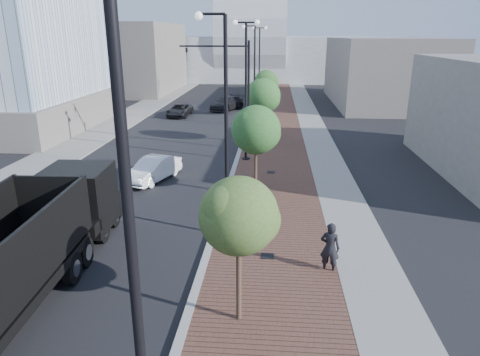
# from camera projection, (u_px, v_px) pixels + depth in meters

# --- Properties ---
(sidewalk) EXTENTS (7.00, 140.00, 0.12)m
(sidewalk) POSITION_uv_depth(u_px,v_px,m) (283.00, 115.00, 47.31)
(sidewalk) COLOR #4C2D23
(sidewalk) RESTS_ON ground
(concrete_strip) EXTENTS (2.40, 140.00, 0.13)m
(concrete_strip) POSITION_uv_depth(u_px,v_px,m) (308.00, 115.00, 47.10)
(concrete_strip) COLOR slate
(concrete_strip) RESTS_ON ground
(curb) EXTENTS (0.30, 140.00, 0.14)m
(curb) POSITION_uv_depth(u_px,v_px,m) (251.00, 115.00, 47.57)
(curb) COLOR gray
(curb) RESTS_ON ground
(west_sidewalk) EXTENTS (4.00, 140.00, 0.12)m
(west_sidewalk) POSITION_uv_depth(u_px,v_px,m) (135.00, 113.00, 48.55)
(west_sidewalk) COLOR slate
(west_sidewalk) RESTS_ON ground
(dump_truck) EXTENTS (3.31, 13.60, 3.54)m
(dump_truck) POSITION_uv_depth(u_px,v_px,m) (44.00, 238.00, 15.50)
(dump_truck) COLOR black
(dump_truck) RESTS_ON ground
(white_sedan) EXTENTS (2.79, 4.51, 1.40)m
(white_sedan) POSITION_uv_depth(u_px,v_px,m) (153.00, 169.00, 26.13)
(white_sedan) COLOR white
(white_sedan) RESTS_ON ground
(dark_car_mid) EXTENTS (2.37, 4.71, 1.28)m
(dark_car_mid) POSITION_uv_depth(u_px,v_px,m) (179.00, 110.00, 46.88)
(dark_car_mid) COLOR black
(dark_car_mid) RESTS_ON ground
(dark_car_far) EXTENTS (4.22, 5.76, 1.55)m
(dark_car_far) POSITION_uv_depth(u_px,v_px,m) (227.00, 103.00, 50.73)
(dark_car_far) COLOR black
(dark_car_far) RESTS_ON ground
(pedestrian) EXTENTS (0.82, 0.66, 1.97)m
(pedestrian) POSITION_uv_depth(u_px,v_px,m) (330.00, 248.00, 15.88)
(pedestrian) COLOR black
(pedestrian) RESTS_ON ground
(streetlight_0) EXTENTS (1.72, 0.56, 9.28)m
(streetlight_0) POSITION_uv_depth(u_px,v_px,m) (135.00, 295.00, 6.27)
(streetlight_0) COLOR black
(streetlight_0) RESTS_ON ground
(streetlight_1) EXTENTS (1.44, 0.56, 9.21)m
(streetlight_1) POSITION_uv_depth(u_px,v_px,m) (224.00, 139.00, 17.79)
(streetlight_1) COLOR black
(streetlight_1) RESTS_ON ground
(streetlight_2) EXTENTS (1.72, 0.56, 9.28)m
(streetlight_2) POSITION_uv_depth(u_px,v_px,m) (246.00, 91.00, 29.00)
(streetlight_2) COLOR black
(streetlight_2) RESTS_ON ground
(streetlight_3) EXTENTS (1.44, 0.56, 9.21)m
(streetlight_3) POSITION_uv_depth(u_px,v_px,m) (253.00, 80.00, 40.51)
(streetlight_3) COLOR black
(streetlight_3) RESTS_ON ground
(streetlight_4) EXTENTS (1.72, 0.56, 9.28)m
(streetlight_4) POSITION_uv_depth(u_px,v_px,m) (259.00, 66.00, 51.72)
(streetlight_4) COLOR black
(streetlight_4) RESTS_ON ground
(traffic_mast) EXTENTS (5.09, 0.20, 8.00)m
(traffic_mast) POSITION_uv_depth(u_px,v_px,m) (236.00, 83.00, 31.85)
(traffic_mast) COLOR black
(traffic_mast) RESTS_ON ground
(tree_0) EXTENTS (2.34, 2.29, 4.66)m
(tree_0) POSITION_uv_depth(u_px,v_px,m) (240.00, 216.00, 12.31)
(tree_0) COLOR #382619
(tree_0) RESTS_ON ground
(tree_1) EXTENTS (2.59, 2.58, 4.96)m
(tree_1) POSITION_uv_depth(u_px,v_px,m) (257.00, 130.00, 22.68)
(tree_1) COLOR #382619
(tree_1) RESTS_ON ground
(tree_2) EXTENTS (2.75, 2.75, 5.20)m
(tree_2) POSITION_uv_depth(u_px,v_px,m) (263.00, 96.00, 33.99)
(tree_2) COLOR #382619
(tree_2) RESTS_ON ground
(tree_3) EXTENTS (2.54, 2.52, 4.93)m
(tree_3) POSITION_uv_depth(u_px,v_px,m) (267.00, 82.00, 45.40)
(tree_3) COLOR #382619
(tree_3) RESTS_ON ground
(convention_center) EXTENTS (50.00, 30.00, 50.00)m
(convention_center) POSITION_uv_depth(u_px,v_px,m) (254.00, 47.00, 88.46)
(convention_center) COLOR #A0A5AA
(convention_center) RESTS_ON ground
(commercial_block_nw) EXTENTS (14.00, 20.00, 10.00)m
(commercial_block_nw) POSITION_uv_depth(u_px,v_px,m) (128.00, 58.00, 66.46)
(commercial_block_nw) COLOR slate
(commercial_block_nw) RESTS_ON ground
(commercial_block_ne) EXTENTS (12.00, 22.00, 8.00)m
(commercial_block_ne) POSITION_uv_depth(u_px,v_px,m) (383.00, 71.00, 54.60)
(commercial_block_ne) COLOR slate
(commercial_block_ne) RESTS_ON ground
(utility_cover_1) EXTENTS (0.50, 0.50, 0.02)m
(utility_cover_1) POSITION_uv_depth(u_px,v_px,m) (267.00, 256.00, 17.07)
(utility_cover_1) COLOR black
(utility_cover_1) RESTS_ON sidewalk
(utility_cover_2) EXTENTS (0.50, 0.50, 0.02)m
(utility_cover_2) POSITION_uv_depth(u_px,v_px,m) (271.00, 172.00, 27.49)
(utility_cover_2) COLOR black
(utility_cover_2) RESTS_ON sidewalk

